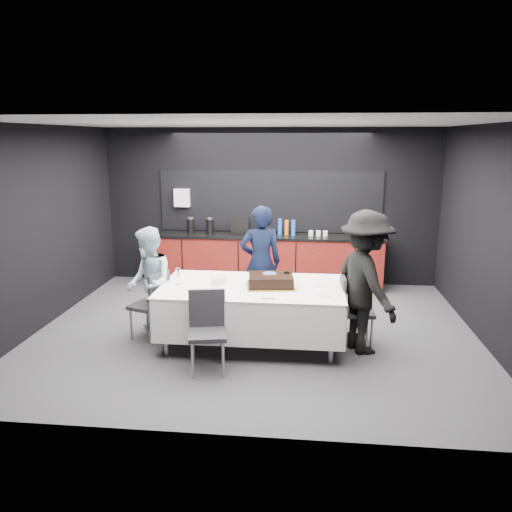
{
  "coord_description": "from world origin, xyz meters",
  "views": [
    {
      "loc": [
        0.69,
        -6.46,
        2.62
      ],
      "look_at": [
        0.0,
        0.1,
        1.05
      ],
      "focal_mm": 35.0,
      "sensor_mm": 36.0,
      "label": 1
    }
  ],
  "objects_px": {
    "chair_right": "(351,305)",
    "person_right": "(365,282)",
    "chair_near": "(207,325)",
    "cake_assembly": "(271,280)",
    "person_left": "(149,283)",
    "champagne_flute": "(178,273)",
    "chair_left": "(153,301)",
    "person_center": "(261,263)",
    "plate_stack": "(218,280)",
    "party_table": "(252,296)"
  },
  "relations": [
    {
      "from": "person_center",
      "to": "person_right",
      "type": "height_order",
      "value": "person_right"
    },
    {
      "from": "cake_assembly",
      "to": "champagne_flute",
      "type": "xyz_separation_m",
      "value": [
        -1.19,
        -0.07,
        0.09
      ]
    },
    {
      "from": "cake_assembly",
      "to": "chair_left",
      "type": "bearing_deg",
      "value": -179.47
    },
    {
      "from": "party_table",
      "to": "champagne_flute",
      "type": "relative_size",
      "value": 10.36
    },
    {
      "from": "person_right",
      "to": "plate_stack",
      "type": "bearing_deg",
      "value": 61.34
    },
    {
      "from": "chair_right",
      "to": "person_center",
      "type": "xyz_separation_m",
      "value": [
        -1.24,
        0.88,
        0.31
      ]
    },
    {
      "from": "chair_left",
      "to": "chair_near",
      "type": "xyz_separation_m",
      "value": [
        0.88,
        -0.78,
        0.0
      ]
    },
    {
      "from": "chair_left",
      "to": "person_left",
      "type": "xyz_separation_m",
      "value": [
        -0.07,
        0.07,
        0.21
      ]
    },
    {
      "from": "person_center",
      "to": "person_right",
      "type": "relative_size",
      "value": 0.95
    },
    {
      "from": "party_table",
      "to": "cake_assembly",
      "type": "distance_m",
      "value": 0.32
    },
    {
      "from": "champagne_flute",
      "to": "chair_near",
      "type": "distance_m",
      "value": 0.98
    },
    {
      "from": "cake_assembly",
      "to": "chair_near",
      "type": "distance_m",
      "value": 1.09
    },
    {
      "from": "party_table",
      "to": "person_right",
      "type": "height_order",
      "value": "person_right"
    },
    {
      "from": "chair_near",
      "to": "person_right",
      "type": "bearing_deg",
      "value": 20.99
    },
    {
      "from": "plate_stack",
      "to": "chair_left",
      "type": "relative_size",
      "value": 0.21
    },
    {
      "from": "plate_stack",
      "to": "chair_near",
      "type": "bearing_deg",
      "value": -89.18
    },
    {
      "from": "chair_right",
      "to": "person_center",
      "type": "relative_size",
      "value": 0.55
    },
    {
      "from": "chair_near",
      "to": "person_center",
      "type": "xyz_separation_m",
      "value": [
        0.44,
        1.74,
        0.31
      ]
    },
    {
      "from": "party_table",
      "to": "chair_left",
      "type": "bearing_deg",
      "value": -179.76
    },
    {
      "from": "person_center",
      "to": "person_left",
      "type": "relative_size",
      "value": 1.13
    },
    {
      "from": "champagne_flute",
      "to": "chair_near",
      "type": "height_order",
      "value": "champagne_flute"
    },
    {
      "from": "plate_stack",
      "to": "chair_right",
      "type": "distance_m",
      "value": 1.73
    },
    {
      "from": "champagne_flute",
      "to": "person_center",
      "type": "relative_size",
      "value": 0.13
    },
    {
      "from": "cake_assembly",
      "to": "chair_right",
      "type": "bearing_deg",
      "value": 3.69
    },
    {
      "from": "chair_right",
      "to": "person_right",
      "type": "distance_m",
      "value": 0.42
    },
    {
      "from": "champagne_flute",
      "to": "person_right",
      "type": "relative_size",
      "value": 0.13
    },
    {
      "from": "chair_near",
      "to": "plate_stack",
      "type": "bearing_deg",
      "value": 90.82
    },
    {
      "from": "champagne_flute",
      "to": "person_left",
      "type": "height_order",
      "value": "person_left"
    },
    {
      "from": "chair_right",
      "to": "person_left",
      "type": "xyz_separation_m",
      "value": [
        -2.64,
        -0.01,
        0.21
      ]
    },
    {
      "from": "chair_near",
      "to": "party_table",
      "type": "bearing_deg",
      "value": 61.64
    },
    {
      "from": "champagne_flute",
      "to": "chair_right",
      "type": "height_order",
      "value": "champagne_flute"
    },
    {
      "from": "cake_assembly",
      "to": "chair_right",
      "type": "xyz_separation_m",
      "value": [
        1.02,
        0.07,
        -0.32
      ]
    },
    {
      "from": "chair_right",
      "to": "person_left",
      "type": "height_order",
      "value": "person_left"
    },
    {
      "from": "plate_stack",
      "to": "person_center",
      "type": "bearing_deg",
      "value": 63.93
    },
    {
      "from": "chair_left",
      "to": "champagne_flute",
      "type": "bearing_deg",
      "value": -8.62
    },
    {
      "from": "champagne_flute",
      "to": "chair_right",
      "type": "distance_m",
      "value": 2.25
    },
    {
      "from": "chair_left",
      "to": "person_left",
      "type": "height_order",
      "value": "person_left"
    },
    {
      "from": "champagne_flute",
      "to": "plate_stack",
      "type": "bearing_deg",
      "value": 9.13
    },
    {
      "from": "cake_assembly",
      "to": "person_right",
      "type": "height_order",
      "value": "person_right"
    },
    {
      "from": "cake_assembly",
      "to": "champagne_flute",
      "type": "bearing_deg",
      "value": -176.66
    },
    {
      "from": "plate_stack",
      "to": "person_right",
      "type": "height_order",
      "value": "person_right"
    },
    {
      "from": "chair_near",
      "to": "person_center",
      "type": "relative_size",
      "value": 0.55
    },
    {
      "from": "chair_right",
      "to": "person_right",
      "type": "bearing_deg",
      "value": -46.56
    },
    {
      "from": "person_left",
      "to": "person_right",
      "type": "distance_m",
      "value": 2.79
    },
    {
      "from": "cake_assembly",
      "to": "person_left",
      "type": "xyz_separation_m",
      "value": [
        -1.61,
        0.06,
        -0.11
      ]
    },
    {
      "from": "plate_stack",
      "to": "person_right",
      "type": "distance_m",
      "value": 1.85
    },
    {
      "from": "champagne_flute",
      "to": "chair_right",
      "type": "relative_size",
      "value": 0.24
    },
    {
      "from": "chair_right",
      "to": "chair_near",
      "type": "bearing_deg",
      "value": -152.94
    },
    {
      "from": "chair_left",
      "to": "chair_right",
      "type": "distance_m",
      "value": 2.57
    },
    {
      "from": "chair_left",
      "to": "person_center",
      "type": "distance_m",
      "value": 1.66
    }
  ]
}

